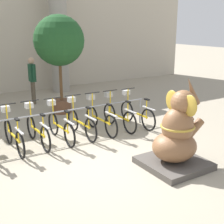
{
  "coord_description": "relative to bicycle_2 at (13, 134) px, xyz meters",
  "views": [
    {
      "loc": [
        -3.11,
        -5.39,
        2.98
      ],
      "look_at": [
        0.55,
        0.46,
        1.0
      ],
      "focal_mm": 50.0,
      "sensor_mm": 36.0,
      "label": 1
    }
  ],
  "objects": [
    {
      "name": "ground_plane",
      "position": [
        1.39,
        -1.84,
        -0.4
      ],
      "size": [
        60.0,
        60.0,
        0.0
      ],
      "primitive_type": "plane",
      "color": "#9E937F"
    },
    {
      "name": "person_pedestrian",
      "position": [
        1.88,
        4.16,
        0.66
      ],
      "size": [
        0.23,
        0.47,
        1.76
      ],
      "color": "brown",
      "rests_on": "ground_plane"
    },
    {
      "name": "bicycle_7",
      "position": [
        3.03,
        0.02,
        0.0
      ],
      "size": [
        0.48,
        1.72,
        1.06
      ],
      "color": "black",
      "rests_on": "ground_plane"
    },
    {
      "name": "potted_tree",
      "position": [
        2.31,
        2.46,
        1.94
      ],
      "size": [
        1.65,
        1.65,
        3.26
      ],
      "color": "brown",
      "rests_on": "ground_plane"
    },
    {
      "name": "bike_rack",
      "position": [
        1.21,
        0.11,
        0.24
      ],
      "size": [
        5.45,
        0.05,
        0.77
      ],
      "color": "gray",
      "rests_on": "ground_plane"
    },
    {
      "name": "bicycle_4",
      "position": [
        1.21,
        0.0,
        0.0
      ],
      "size": [
        0.48,
        1.72,
        1.06
      ],
      "color": "black",
      "rests_on": "ground_plane"
    },
    {
      "name": "bicycle_5",
      "position": [
        1.82,
        0.03,
        0.0
      ],
      "size": [
        0.48,
        1.72,
        1.06
      ],
      "color": "black",
      "rests_on": "ground_plane"
    },
    {
      "name": "bicycle_3",
      "position": [
        0.61,
        0.03,
        0.0
      ],
      "size": [
        0.48,
        1.72,
        1.06
      ],
      "color": "black",
      "rests_on": "ground_plane"
    },
    {
      "name": "elephant_statue",
      "position": [
        2.72,
        -2.72,
        0.26
      ],
      "size": [
        1.28,
        1.28,
        1.94
      ],
      "color": "#4C4742",
      "rests_on": "ground_plane"
    },
    {
      "name": "bicycle_8",
      "position": [
        3.64,
        -0.04,
        0.0
      ],
      "size": [
        0.48,
        1.72,
        1.06
      ],
      "color": "black",
      "rests_on": "ground_plane"
    },
    {
      "name": "bicycle_6",
      "position": [
        2.43,
        0.02,
        0.0
      ],
      "size": [
        0.48,
        1.72,
        1.06
      ],
      "color": "black",
      "rests_on": "ground_plane"
    },
    {
      "name": "bicycle_2",
      "position": [
        0.0,
        0.0,
        0.0
      ],
      "size": [
        0.48,
        1.72,
        1.06
      ],
      "color": "black",
      "rests_on": "ground_plane"
    },
    {
      "name": "column_right",
      "position": [
        3.68,
        5.76,
        2.22
      ],
      "size": [
        0.95,
        0.95,
        5.16
      ],
      "color": "gray",
      "rests_on": "ground_plane"
    }
  ]
}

